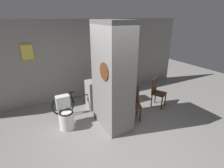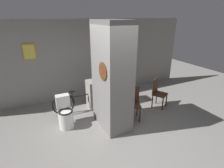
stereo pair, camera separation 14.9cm
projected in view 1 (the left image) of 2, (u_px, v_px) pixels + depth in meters
ground_plane at (121, 136)px, 4.16m from camera, size 14.00×14.00×0.00m
wall_back at (81, 60)px, 5.85m from camera, size 8.00×0.09×2.60m
pillar_center at (112, 77)px, 4.18m from camera, size 0.66×1.11×2.60m
counter_shelf at (107, 92)px, 5.52m from camera, size 1.33×0.44×0.87m
toilet at (66, 115)px, 4.39m from camera, size 0.37×0.53×0.80m
chair_near_pillar at (133, 101)px, 4.75m from camera, size 0.49×0.49×0.90m
chair_by_doorway at (157, 91)px, 5.41m from camera, size 0.52×0.52×0.90m
bicycle at (81, 101)px, 5.15m from camera, size 1.69×0.42×0.69m
bottle_tall at (99, 76)px, 5.21m from camera, size 0.09×0.09×0.33m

